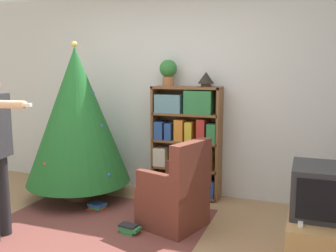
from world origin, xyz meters
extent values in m
cube|color=silver|center=(0.00, 2.03, 1.30)|extent=(8.00, 0.10, 2.60)
cube|color=brown|center=(-0.25, 0.47, 0.00)|extent=(2.16, 2.04, 0.01)
cube|color=brown|center=(-0.10, 1.83, 0.70)|extent=(0.03, 0.27, 1.40)
cube|color=brown|center=(0.74, 1.83, 0.70)|extent=(0.03, 0.27, 1.40)
cube|color=brown|center=(0.32, 1.83, 1.39)|extent=(0.87, 0.27, 0.03)
cube|color=brown|center=(0.32, 1.96, 0.70)|extent=(0.87, 0.01, 1.40)
cube|color=brown|center=(0.32, 1.83, 0.03)|extent=(0.84, 0.27, 0.03)
cube|color=gold|center=(-0.02, 1.80, 0.17)|extent=(0.08, 0.21, 0.25)
cube|color=#B22D28|center=(0.13, 1.80, 0.18)|extent=(0.09, 0.20, 0.27)
cube|color=#5B899E|center=(0.26, 1.81, 0.18)|extent=(0.10, 0.24, 0.26)
cube|color=#B22D28|center=(0.38, 1.80, 0.17)|extent=(0.12, 0.21, 0.24)
cube|color=gold|center=(0.53, 1.79, 0.17)|extent=(0.11, 0.19, 0.25)
cube|color=#284C93|center=(0.67, 1.82, 0.14)|extent=(0.10, 0.24, 0.20)
cube|color=brown|center=(0.32, 1.83, 0.37)|extent=(0.84, 0.27, 0.03)
cube|color=beige|center=(0.00, 1.80, 0.50)|extent=(0.16, 0.22, 0.23)
cube|color=gold|center=(0.23, 1.80, 0.51)|extent=(0.15, 0.20, 0.25)
cube|color=#843889|center=(0.41, 1.81, 0.52)|extent=(0.17, 0.23, 0.27)
cube|color=gold|center=(0.61, 1.82, 0.50)|extent=(0.13, 0.25, 0.23)
cube|color=brown|center=(0.32, 1.83, 0.72)|extent=(0.84, 0.27, 0.03)
cube|color=#284C93|center=(-0.01, 1.81, 0.84)|extent=(0.11, 0.23, 0.23)
cube|color=#284C93|center=(0.12, 1.80, 0.84)|extent=(0.09, 0.20, 0.21)
cube|color=orange|center=(0.26, 1.80, 0.86)|extent=(0.11, 0.21, 0.26)
cube|color=gold|center=(0.38, 1.80, 0.85)|extent=(0.09, 0.20, 0.24)
cube|color=#B22D28|center=(0.54, 1.81, 0.87)|extent=(0.10, 0.23, 0.28)
cube|color=#2D7A42|center=(0.67, 1.82, 0.85)|extent=(0.11, 0.24, 0.23)
cube|color=brown|center=(0.32, 1.83, 1.06)|extent=(0.84, 0.27, 0.03)
cube|color=#5B899E|center=(0.11, 1.81, 1.19)|extent=(0.34, 0.22, 0.23)
cube|color=#2D7A42|center=(0.49, 1.81, 1.22)|extent=(0.34, 0.22, 0.28)
cube|color=tan|center=(1.87, 0.45, 0.24)|extent=(0.49, 0.85, 0.49)
cube|color=#28282D|center=(1.87, 0.45, 0.68)|extent=(0.46, 0.49, 0.39)
cube|color=black|center=(1.87, 0.20, 0.68)|extent=(0.37, 0.01, 0.30)
cube|color=white|center=(1.72, 0.19, 0.50)|extent=(0.04, 0.12, 0.02)
cylinder|color=#4C3323|center=(-0.92, 1.29, 0.05)|extent=(0.36, 0.36, 0.10)
cylinder|color=brown|center=(-0.92, 1.29, 0.16)|extent=(0.08, 0.08, 0.12)
cone|color=#1E6028|center=(-0.92, 1.29, 1.05)|extent=(1.28, 1.28, 1.66)
sphere|color=#B74C93|center=(-0.81, 1.78, 0.50)|extent=(0.06, 0.06, 0.06)
sphere|color=red|center=(-1.03, 0.82, 0.54)|extent=(0.06, 0.06, 0.06)
sphere|color=#335BB2|center=(-0.40, 1.12, 0.39)|extent=(0.07, 0.07, 0.07)
sphere|color=#335BB2|center=(-0.72, 1.36, 1.33)|extent=(0.05, 0.05, 0.05)
sphere|color=#335BB2|center=(-0.57, 1.28, 0.94)|extent=(0.05, 0.05, 0.05)
sphere|color=gold|center=(-0.83, 1.59, 1.03)|extent=(0.05, 0.05, 0.05)
sphere|color=#E5CC4C|center=(-0.92, 1.29, 1.91)|extent=(0.07, 0.07, 0.07)
cube|color=brown|center=(0.48, 0.89, 0.21)|extent=(0.70, 0.70, 0.42)
cube|color=brown|center=(0.70, 0.82, 0.67)|extent=(0.28, 0.57, 0.50)
cube|color=brown|center=(0.55, 1.12, 0.52)|extent=(0.50, 0.23, 0.20)
cube|color=brown|center=(0.40, 0.66, 0.52)|extent=(0.50, 0.23, 0.20)
cylinder|color=#232328|center=(-1.00, 0.13, 0.40)|extent=(0.11, 0.11, 0.80)
cylinder|color=#DBAD89|center=(-1.01, 0.24, 1.06)|extent=(0.07, 0.07, 0.48)
cylinder|color=#DBAD89|center=(-0.72, -0.12, 1.32)|extent=(0.49, 0.14, 0.07)
cube|color=white|center=(-0.48, -0.09, 1.32)|extent=(0.11, 0.05, 0.03)
cylinder|color=#935B38|center=(0.08, 1.83, 1.46)|extent=(0.14, 0.14, 0.12)
sphere|color=#2D7033|center=(0.08, 1.83, 1.62)|extent=(0.22, 0.22, 0.22)
cylinder|color=#473828|center=(0.57, 1.83, 1.42)|extent=(0.12, 0.12, 0.04)
cone|color=black|center=(0.57, 1.83, 1.51)|extent=(0.20, 0.20, 0.14)
cube|color=#B22D28|center=(-0.50, 1.01, 0.01)|extent=(0.22, 0.13, 0.02)
cube|color=#2D7A42|center=(-0.49, 1.00, 0.04)|extent=(0.17, 0.14, 0.02)
cube|color=#284C93|center=(-0.50, 1.02, 0.06)|extent=(0.20, 0.17, 0.03)
cube|color=#2D7A42|center=(0.13, 0.57, 0.02)|extent=(0.16, 0.13, 0.03)
cube|color=#2D7A42|center=(0.14, 0.58, 0.05)|extent=(0.22, 0.14, 0.03)
cube|color=#232328|center=(0.12, 0.58, 0.08)|extent=(0.19, 0.13, 0.02)
camera|label=1|loc=(1.72, -2.59, 1.61)|focal=40.00mm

